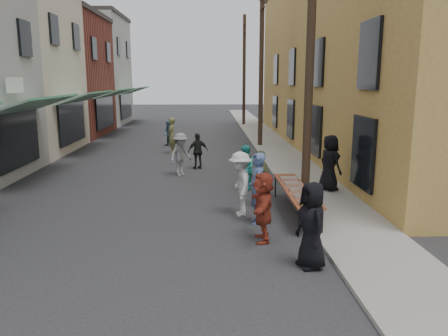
{
  "coord_description": "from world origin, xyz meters",
  "views": [
    {
      "loc": [
        1.33,
        -10.0,
        3.78
      ],
      "look_at": [
        1.76,
        2.27,
        1.3
      ],
      "focal_mm": 35.0,
      "sensor_mm": 36.0,
      "label": 1
    }
  ],
  "objects": [
    {
      "name": "guest_queue_back",
      "position": [
        2.6,
        -0.13,
        0.84
      ],
      "size": [
        0.6,
        1.59,
        1.68
      ],
      "primitive_type": "imported",
      "rotation": [
        0.0,
        0.0,
        -1.64
      ],
      "color": "maroon",
      "rests_on": "ground"
    },
    {
      "name": "utility_pole_mid",
      "position": [
        4.3,
        15.0,
        4.5
      ],
      "size": [
        0.26,
        0.26,
        9.0
      ],
      "primitive_type": "cylinder",
      "color": "#2D2116",
      "rests_on": "ground"
    },
    {
      "name": "utility_pole_far",
      "position": [
        4.3,
        27.0,
        4.5
      ],
      "size": [
        0.26,
        0.26,
        9.0
      ],
      "primitive_type": "cylinder",
      "color": "#2D2116",
      "rests_on": "ground"
    },
    {
      "name": "condiment_jar_a",
      "position": [
        3.58,
        0.02,
        0.79
      ],
      "size": [
        0.07,
        0.07,
        0.08
      ],
      "primitive_type": "cylinder",
      "color": "#A57F26",
      "rests_on": "serving_table"
    },
    {
      "name": "catering_tray_foil_b",
      "position": [
        3.8,
        0.97,
        0.79
      ],
      "size": [
        0.5,
        0.33,
        0.08
      ],
      "primitive_type": "cube",
      "color": "#B2B2B7",
      "rests_on": "serving_table"
    },
    {
      "name": "serving_table",
      "position": [
        3.8,
        1.97,
        0.71
      ],
      "size": [
        0.7,
        4.0,
        0.75
      ],
      "color": "#5E2016",
      "rests_on": "ground"
    },
    {
      "name": "storefront_row",
      "position": [
        -10.0,
        14.96,
        4.12
      ],
      "size": [
        8.0,
        37.0,
        9.0
      ],
      "color": "maroon",
      "rests_on": "ground"
    },
    {
      "name": "sidewalk",
      "position": [
        5.0,
        15.0,
        0.05
      ],
      "size": [
        2.2,
        60.0,
        0.1
      ],
      "primitive_type": "cube",
      "color": "gray",
      "rests_on": "ground"
    },
    {
      "name": "passerby_right",
      "position": [
        -0.62,
        12.72,
        0.94
      ],
      "size": [
        0.46,
        0.69,
        1.87
      ],
      "primitive_type": "imported",
      "rotation": [
        0.0,
        0.0,
        4.7
      ],
      "color": "olive",
      "rests_on": "ground"
    },
    {
      "name": "catering_tray_buns",
      "position": [
        3.8,
        1.67,
        0.79
      ],
      "size": [
        0.5,
        0.33,
        0.08
      ],
      "primitive_type": "cube",
      "color": "tan",
      "rests_on": "serving_table"
    },
    {
      "name": "utility_pole_near",
      "position": [
        4.3,
        3.0,
        4.5
      ],
      "size": [
        0.26,
        0.26,
        9.0
      ],
      "primitive_type": "cylinder",
      "color": "#2D2116",
      "rests_on": "ground"
    },
    {
      "name": "ground",
      "position": [
        0.0,
        0.0,
        0.0
      ],
      "size": [
        120.0,
        120.0,
        0.0
      ],
      "primitive_type": "plane",
      "color": "#28282B",
      "rests_on": "ground"
    },
    {
      "name": "condiment_jar_c",
      "position": [
        3.58,
        0.22,
        0.79
      ],
      "size": [
        0.07,
        0.07,
        0.08
      ],
      "primitive_type": "cylinder",
      "color": "#A57F26",
      "rests_on": "serving_table"
    },
    {
      "name": "guest_front_d",
      "position": [
        2.21,
        1.92,
        0.91
      ],
      "size": [
        0.77,
        1.23,
        1.83
      ],
      "primitive_type": "imported",
      "rotation": [
        0.0,
        0.0,
        -1.49
      ],
      "color": "silver",
      "rests_on": "ground"
    },
    {
      "name": "building_ochre",
      "position": [
        11.1,
        14.0,
        5.0
      ],
      "size": [
        10.0,
        28.0,
        10.0
      ],
      "primitive_type": "cube",
      "color": "#A6823B",
      "rests_on": "ground"
    },
    {
      "name": "guest_front_a",
      "position": [
        3.4,
        -1.65,
        0.9
      ],
      "size": [
        0.78,
        0.99,
        1.8
      ],
      "primitive_type": "imported",
      "rotation": [
        0.0,
        0.0,
        -1.32
      ],
      "color": "black",
      "rests_on": "ground"
    },
    {
      "name": "guest_front_b",
      "position": [
        2.61,
        1.2,
        0.96
      ],
      "size": [
        0.46,
        0.7,
        1.91
      ],
      "primitive_type": "imported",
      "rotation": [
        0.0,
        0.0,
        -1.57
      ],
      "color": "#485D8B",
      "rests_on": "ground"
    },
    {
      "name": "cup_stack",
      "position": [
        4.0,
        0.07,
        0.81
      ],
      "size": [
        0.08,
        0.08,
        0.12
      ],
      "primitive_type": "cylinder",
      "color": "tan",
      "rests_on": "serving_table"
    },
    {
      "name": "passerby_mid",
      "position": [
        0.86,
        8.57,
        0.78
      ],
      "size": [
        0.99,
        0.68,
        1.56
      ],
      "primitive_type": "imported",
      "rotation": [
        0.0,
        0.0,
        3.51
      ],
      "color": "black",
      "rests_on": "ground"
    },
    {
      "name": "catering_tray_sausage",
      "position": [
        3.8,
        0.32,
        0.79
      ],
      "size": [
        0.5,
        0.33,
        0.08
      ],
      "primitive_type": "cube",
      "color": "maroon",
      "rests_on": "serving_table"
    },
    {
      "name": "condiment_jar_b",
      "position": [
        3.58,
        0.12,
        0.79
      ],
      "size": [
        0.07,
        0.07,
        0.08
      ],
      "primitive_type": "cylinder",
      "color": "#A57F26",
      "rests_on": "serving_table"
    },
    {
      "name": "guest_front_c",
      "position": [
        2.59,
        4.85,
        0.79
      ],
      "size": [
        0.76,
        0.88,
        1.57
      ],
      "primitive_type": "imported",
      "rotation": [
        0.0,
        0.0,
        -1.33
      ],
      "color": "#2AAFA6",
      "rests_on": "ground"
    },
    {
      "name": "passerby_left",
      "position": [
        0.2,
        7.27,
        0.86
      ],
      "size": [
        1.21,
        1.25,
        1.72
      ],
      "primitive_type": "imported",
      "rotation": [
        0.0,
        0.0,
        0.84
      ],
      "color": "gray",
      "rests_on": "ground"
    },
    {
      "name": "catering_tray_buns_end",
      "position": [
        3.8,
        3.07,
        0.79
      ],
      "size": [
        0.5,
        0.33,
        0.08
      ],
      "primitive_type": "cube",
      "color": "tan",
      "rests_on": "serving_table"
    },
    {
      "name": "server",
      "position": [
        5.41,
        4.32,
        1.04
      ],
      "size": [
        0.92,
        1.08,
        1.88
      ],
      "primitive_type": "imported",
      "rotation": [
        0.0,
        0.0,
        1.99
      ],
      "color": "black",
      "rests_on": "sidewalk"
    },
    {
      "name": "passerby_far",
      "position": [
        -0.98,
        15.26,
        0.74
      ],
      "size": [
        0.91,
        0.88,
        1.47
      ],
      "primitive_type": "imported",
      "rotation": [
        0.0,
        0.0,
        5.6
      ],
      "color": "#436581",
      "rests_on": "ground"
    },
    {
      "name": "catering_tray_foil_d",
      "position": [
        3.8,
        2.37,
        0.79
      ],
      "size": [
        0.5,
        0.33,
        0.08
      ],
      "primitive_type": "cube",
      "color": "#B2B2B7",
      "rests_on": "serving_table"
    },
    {
      "name": "guest_front_e",
      "position": [
        2.88,
        2.71,
        0.87
      ],
      "size": [
        0.72,
        1.1,
        1.73
      ],
      "primitive_type": "imported",
      "rotation": [
        0.0,
        0.0,
        -1.25
      ],
      "color": "brown",
      "rests_on": "ground"
    }
  ]
}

